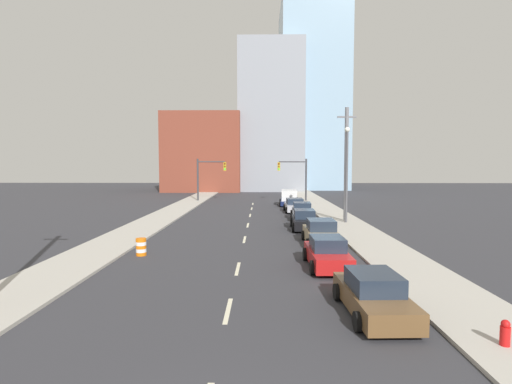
{
  "coord_description": "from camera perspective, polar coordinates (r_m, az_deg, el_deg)",
  "views": [
    {
      "loc": [
        1.16,
        -5.57,
        5.0
      ],
      "look_at": [
        0.56,
        34.28,
        2.2
      ],
      "focal_mm": 28.0,
      "sensor_mm": 36.0,
      "label": 1
    }
  ],
  "objects": [
    {
      "name": "fire_hydrant",
      "position": [
        13.18,
        32.02,
        -16.95
      ],
      "size": [
        0.26,
        0.26,
        0.84
      ],
      "color": "red",
      "rests_on": "ground"
    },
    {
      "name": "lane_stripe_at_39m",
      "position": [
        44.8,
        -0.62,
        -2.38
      ],
      "size": [
        0.16,
        2.4,
        0.01
      ],
      "primitive_type": "cube",
      "color": "beige",
      "rests_on": "ground"
    },
    {
      "name": "lane_stripe_at_13m",
      "position": [
        19.44,
        -2.63,
        -10.87
      ],
      "size": [
        0.16,
        2.4,
        0.01
      ],
      "primitive_type": "cube",
      "color": "beige",
      "rests_on": "ground"
    },
    {
      "name": "traffic_barrel",
      "position": [
        22.88,
        -16.09,
        -7.54
      ],
      "size": [
        0.56,
        0.56,
        0.95
      ],
      "color": "orange",
      "rests_on": "ground"
    },
    {
      "name": "sedan_gray",
      "position": [
        36.29,
        6.59,
        -2.8
      ],
      "size": [
        2.19,
        4.29,
        1.55
      ],
      "rotation": [
        0.0,
        0.0,
        -0.05
      ],
      "color": "slate",
      "rests_on": "ground"
    },
    {
      "name": "sedan_brown",
      "position": [
        14.25,
        16.43,
        -13.95
      ],
      "size": [
        2.14,
        4.52,
        1.42
      ],
      "rotation": [
        0.0,
        0.0,
        0.04
      ],
      "color": "brown",
      "rests_on": "ground"
    },
    {
      "name": "sidewalk_right",
      "position": [
        56.58,
        7.95,
        -1.02
      ],
      "size": [
        3.38,
        100.73,
        0.13
      ],
      "color": "#ADA89E",
      "rests_on": "ground"
    },
    {
      "name": "building_glass_right",
      "position": [
        86.61,
        7.9,
        13.22
      ],
      "size": [
        13.0,
        20.0,
        37.82
      ],
      "color": "#8CADC6",
      "rests_on": "ground"
    },
    {
      "name": "sidewalk_left",
      "position": [
        56.91,
        -8.54,
        -1.0
      ],
      "size": [
        3.38,
        100.73,
        0.13
      ],
      "color": "#ADA89E",
      "rests_on": "ground"
    },
    {
      "name": "street_lamp",
      "position": [
        34.0,
        12.82,
        3.38
      ],
      "size": [
        0.44,
        0.44,
        8.04
      ],
      "color": "#4C4C51",
      "rests_on": "ground"
    },
    {
      "name": "lane_stripe_at_27m",
      "position": [
        32.76,
        -1.17,
        -4.75
      ],
      "size": [
        0.16,
        2.4,
        0.01
      ],
      "primitive_type": "cube",
      "color": "beige",
      "rests_on": "ground"
    },
    {
      "name": "lane_stripe_at_8m",
      "position": [
        14.24,
        -4.02,
        -16.51
      ],
      "size": [
        0.16,
        2.4,
        0.01
      ],
      "primitive_type": "cube",
      "color": "beige",
      "rests_on": "ground"
    },
    {
      "name": "building_brick_left",
      "position": [
        77.65,
        -7.21,
        5.54
      ],
      "size": [
        14.0,
        16.0,
        14.21
      ],
      "color": "brown",
      "rests_on": "ground"
    },
    {
      "name": "sedan_red",
      "position": [
        19.82,
        10.15,
        -8.63
      ],
      "size": [
        2.06,
        4.37,
        1.49
      ],
      "rotation": [
        0.0,
        0.0,
        0.01
      ],
      "color": "red",
      "rests_on": "ground"
    },
    {
      "name": "utility_pole_right_mid",
      "position": [
        34.88,
        12.75,
        3.93
      ],
      "size": [
        1.6,
        0.32,
        9.77
      ],
      "color": "slate",
      "rests_on": "ground"
    },
    {
      "name": "sedan_tan",
      "position": [
        25.33,
        9.28,
        -5.81
      ],
      "size": [
        2.15,
        4.47,
        1.55
      ],
      "rotation": [
        0.0,
        0.0,
        0.0
      ],
      "color": "tan",
      "rests_on": "ground"
    },
    {
      "name": "box_truck_navy",
      "position": [
        48.32,
        4.75,
        -0.86
      ],
      "size": [
        2.53,
        5.59,
        1.89
      ],
      "rotation": [
        0.0,
        0.0,
        -0.05
      ],
      "color": "#141E47",
      "rests_on": "ground"
    },
    {
      "name": "traffic_signal_right",
      "position": [
        53.32,
        5.95,
        2.59
      ],
      "size": [
        3.92,
        0.35,
        5.71
      ],
      "color": "#38383D",
      "rests_on": "ground"
    },
    {
      "name": "building_office_center",
      "position": [
        81.35,
        2.04,
        10.17
      ],
      "size": [
        12.0,
        20.0,
        27.44
      ],
      "color": "gray",
      "rests_on": "ground"
    },
    {
      "name": "lane_stripe_at_21m",
      "position": [
        26.63,
        -1.65,
        -6.79
      ],
      "size": [
        0.16,
        2.4,
        0.01
      ],
      "primitive_type": "cube",
      "color": "beige",
      "rests_on": "ground"
    },
    {
      "name": "sedan_black",
      "position": [
        30.82,
        6.91,
        -4.04
      ],
      "size": [
        2.1,
        4.41,
        1.52
      ],
      "rotation": [
        0.0,
        0.0,
        -0.03
      ],
      "color": "black",
      "rests_on": "ground"
    },
    {
      "name": "lane_stripe_at_44m",
      "position": [
        50.15,
        -0.46,
        -1.7
      ],
      "size": [
        0.16,
        2.4,
        0.01
      ],
      "primitive_type": "cube",
      "color": "beige",
      "rests_on": "ground"
    },
    {
      "name": "lane_stripe_at_33m",
      "position": [
        38.91,
        -0.85,
        -3.36
      ],
      "size": [
        0.16,
        2.4,
        0.01
      ],
      "primitive_type": "cube",
      "color": "beige",
      "rests_on": "ground"
    },
    {
      "name": "traffic_signal_left",
      "position": [
        53.63,
        -7.11,
        2.58
      ],
      "size": [
        3.92,
        0.35,
        5.71
      ],
      "color": "#38383D",
      "rests_on": "ground"
    },
    {
      "name": "sedan_silver",
      "position": [
        41.9,
        5.55,
        -1.96
      ],
      "size": [
        2.22,
        4.51,
        1.42
      ],
      "rotation": [
        0.0,
        0.0,
        0.02
      ],
      "color": "#B2B2BC",
      "rests_on": "ground"
    }
  ]
}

